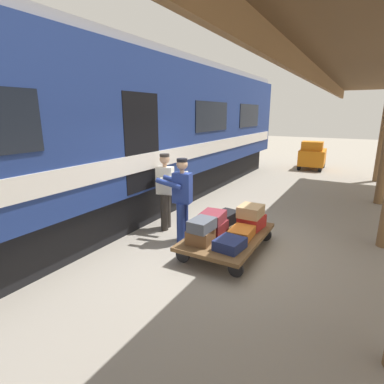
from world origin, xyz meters
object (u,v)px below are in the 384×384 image
object	(u,v)px
porter_by_door	(166,189)
suitcase_navy_fabric	(230,244)
suitcase_brown_leather	(201,236)
baggage_tug	(312,156)
suitcase_slate_roller	(202,225)
suitcase_burgundy_valise	(213,217)
suitcase_orange_carryall	(242,233)
suitcase_red_plastic	(252,222)
suitcase_black_hardshell	(226,217)
suitcase_tan_vintage	(251,211)
train_car	(91,135)
luggage_cart	(227,237)
suitcase_maroon_trunk	(214,227)
porter_in_overalls	(181,197)

from	to	relation	value
porter_by_door	suitcase_navy_fabric	bearing A→B (deg)	153.89
suitcase_brown_leather	baggage_tug	bearing A→B (deg)	-91.54
suitcase_navy_fabric	suitcase_slate_roller	xyz separation A→B (m)	(0.52, 0.03, 0.25)
suitcase_slate_roller	suitcase_burgundy_valise	bearing A→B (deg)	-83.23
suitcase_orange_carryall	suitcase_brown_leather	world-z (taller)	suitcase_brown_leather
suitcase_red_plastic	suitcase_black_hardshell	distance (m)	0.56
suitcase_black_hardshell	baggage_tug	xyz separation A→B (m)	(-0.28, -9.43, 0.18)
suitcase_navy_fabric	suitcase_burgundy_valise	bearing A→B (deg)	-42.77
suitcase_tan_vintage	suitcase_orange_carryall	bearing A→B (deg)	92.05
suitcase_black_hardshell	porter_by_door	size ratio (longest dim) A/B	0.32
train_car	suitcase_red_plastic	distance (m)	4.09
luggage_cart	suitcase_maroon_trunk	xyz separation A→B (m)	(0.28, 0.00, 0.15)
suitcase_orange_carryall	suitcase_slate_roller	bearing A→B (deg)	48.55
train_car	suitcase_red_plastic	bearing A→B (deg)	-171.65
suitcase_brown_leather	suitcase_navy_fabric	bearing A→B (deg)	180.00
suitcase_slate_roller	suitcase_burgundy_valise	world-z (taller)	suitcase_slate_roller
suitcase_navy_fabric	porter_in_overalls	world-z (taller)	porter_in_overalls
suitcase_black_hardshell	suitcase_tan_vintage	distance (m)	0.59
suitcase_maroon_trunk	suitcase_tan_vintage	xyz separation A→B (m)	(-0.54, -0.52, 0.25)
suitcase_tan_vintage	suitcase_slate_roller	size ratio (longest dim) A/B	0.99
luggage_cart	porter_by_door	bearing A→B (deg)	-13.11
suitcase_maroon_trunk	suitcase_tan_vintage	bearing A→B (deg)	-136.03
suitcase_maroon_trunk	porter_by_door	world-z (taller)	porter_by_door
suitcase_navy_fabric	suitcase_slate_roller	bearing A→B (deg)	3.07
suitcase_black_hardshell	porter_in_overalls	bearing A→B (deg)	39.08
suitcase_red_plastic	suitcase_black_hardshell	world-z (taller)	suitcase_red_plastic
suitcase_navy_fabric	baggage_tug	size ratio (longest dim) A/B	0.28
suitcase_red_plastic	suitcase_black_hardshell	bearing A→B (deg)	0.00
train_car	suitcase_burgundy_valise	size ratio (longest dim) A/B	35.61
suitcase_red_plastic	suitcase_orange_carryall	size ratio (longest dim) A/B	0.96
suitcase_red_plastic	suitcase_slate_roller	size ratio (longest dim) A/B	1.07
suitcase_maroon_trunk	suitcase_burgundy_valise	xyz separation A→B (m)	(0.03, 0.02, 0.20)
train_car	suitcase_red_plastic	xyz separation A→B (m)	(-3.73, -0.55, -1.61)
suitcase_tan_vintage	baggage_tug	xyz separation A→B (m)	(0.26, -9.47, -0.06)
suitcase_maroon_trunk	suitcase_navy_fabric	world-z (taller)	suitcase_maroon_trunk
suitcase_maroon_trunk	train_car	bearing A→B (deg)	-0.23
suitcase_brown_leather	suitcase_burgundy_valise	distance (m)	0.57
suitcase_black_hardshell	baggage_tug	size ratio (longest dim) A/B	0.31
luggage_cart	suitcase_brown_leather	bearing A→B (deg)	63.48
porter_by_door	suitcase_brown_leather	bearing A→B (deg)	145.36
suitcase_brown_leather	porter_in_overalls	xyz separation A→B (m)	(0.72, -0.54, 0.47)
suitcase_navy_fabric	porter_in_overalls	xyz separation A→B (m)	(1.28, -0.54, 0.51)
suitcase_brown_leather	porter_in_overalls	bearing A→B (deg)	-36.67
suitcase_maroon_trunk	luggage_cart	bearing A→B (deg)	-180.00
suitcase_black_hardshell	suitcase_burgundy_valise	distance (m)	0.61
suitcase_slate_roller	suitcase_burgundy_valise	size ratio (longest dim) A/B	0.92
suitcase_black_hardshell	baggage_tug	world-z (taller)	baggage_tug
luggage_cart	suitcase_slate_roller	world-z (taller)	suitcase_slate_roller
train_car	suitcase_navy_fabric	bearing A→B (deg)	171.26
suitcase_navy_fabric	luggage_cart	bearing A→B (deg)	-63.48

